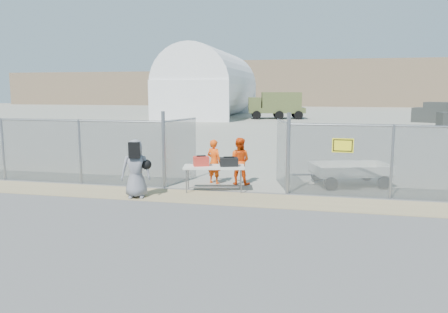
% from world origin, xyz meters
% --- Properties ---
extents(ground, '(160.00, 160.00, 0.00)m').
position_xyz_m(ground, '(0.00, 0.00, 0.00)').
color(ground, '#565656').
extents(tarmac_inside, '(160.00, 80.00, 0.01)m').
position_xyz_m(tarmac_inside, '(0.00, 42.00, 0.01)').
color(tarmac_inside, gray).
rests_on(tarmac_inside, ground).
extents(dirt_strip, '(44.00, 1.60, 0.01)m').
position_xyz_m(dirt_strip, '(0.00, 1.00, 0.01)').
color(dirt_strip, '#99885E').
rests_on(dirt_strip, ground).
extents(distant_hills, '(140.00, 6.00, 9.00)m').
position_xyz_m(distant_hills, '(5.00, 78.00, 4.50)').
color(distant_hills, '#7F684F').
rests_on(distant_hills, ground).
extents(chain_link_fence, '(40.00, 0.20, 2.20)m').
position_xyz_m(chain_link_fence, '(0.00, 2.00, 1.10)').
color(chain_link_fence, gray).
rests_on(chain_link_fence, ground).
extents(quonset_hangar, '(9.00, 18.00, 8.00)m').
position_xyz_m(quonset_hangar, '(-10.00, 40.00, 4.00)').
color(quonset_hangar, white).
rests_on(quonset_hangar, ground).
extents(folding_table, '(2.02, 1.17, 0.81)m').
position_xyz_m(folding_table, '(-0.29, 1.86, 0.40)').
color(folding_table, silver).
rests_on(folding_table, ground).
extents(orange_bag, '(0.56, 0.48, 0.29)m').
position_xyz_m(orange_bag, '(-0.70, 1.82, 0.96)').
color(orange_bag, red).
rests_on(orange_bag, folding_table).
extents(black_duffel, '(0.63, 0.48, 0.27)m').
position_xyz_m(black_duffel, '(0.17, 1.93, 0.94)').
color(black_duffel, black).
rests_on(black_duffel, folding_table).
extents(security_worker_left, '(0.65, 0.55, 1.52)m').
position_xyz_m(security_worker_left, '(-0.56, 2.97, 0.76)').
color(security_worker_left, '#FF4F0C').
rests_on(security_worker_left, ground).
extents(security_worker_right, '(0.82, 0.66, 1.60)m').
position_xyz_m(security_worker_right, '(0.30, 3.02, 0.80)').
color(security_worker_right, '#FF4F0C').
rests_on(security_worker_right, ground).
extents(visitor, '(0.98, 0.78, 1.75)m').
position_xyz_m(visitor, '(-2.35, 0.56, 0.87)').
color(visitor, slate).
rests_on(visitor, ground).
extents(utility_trailer, '(3.59, 2.56, 0.78)m').
position_xyz_m(utility_trailer, '(3.95, 3.67, 0.39)').
color(utility_trailer, silver).
rests_on(utility_trailer, ground).
extents(military_truck, '(6.48, 3.40, 2.94)m').
position_xyz_m(military_truck, '(-1.77, 37.55, 1.47)').
color(military_truck, '#545E2F').
rests_on(military_truck, ground).
extents(parked_vehicle_mid, '(4.76, 3.64, 1.96)m').
position_xyz_m(parked_vehicle_mid, '(14.16, 35.02, 0.98)').
color(parked_vehicle_mid, '#2F322F').
rests_on(parked_vehicle_mid, ground).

